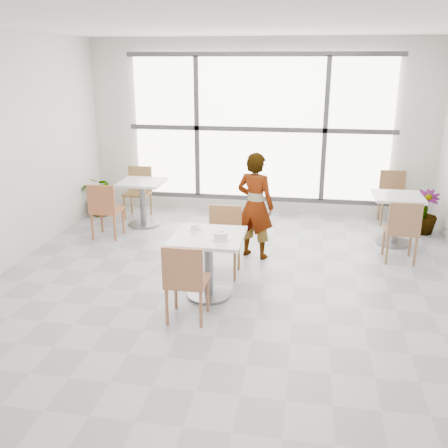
% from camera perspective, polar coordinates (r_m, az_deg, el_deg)
% --- Properties ---
extents(floor, '(7.00, 7.00, 0.00)m').
position_cam_1_polar(floor, '(5.87, 0.49, -8.39)').
color(floor, '#9E9EA5').
rests_on(floor, ground).
extents(ceiling, '(7.00, 7.00, 0.00)m').
position_cam_1_polar(ceiling, '(5.26, 0.58, 22.26)').
color(ceiling, white).
rests_on(ceiling, ground).
extents(wall_back, '(6.00, 0.00, 6.00)m').
position_cam_1_polar(wall_back, '(8.79, 4.16, 10.81)').
color(wall_back, silver).
rests_on(wall_back, ground).
extents(wall_front, '(6.00, 0.00, 6.00)m').
position_cam_1_polar(wall_front, '(2.19, -14.36, -13.62)').
color(wall_front, silver).
rests_on(wall_front, ground).
extents(window, '(4.60, 0.07, 2.52)m').
position_cam_1_polar(window, '(8.73, 4.11, 10.76)').
color(window, white).
rests_on(window, ground).
extents(main_table, '(0.80, 0.80, 0.75)m').
position_cam_1_polar(main_table, '(5.71, -1.80, -3.44)').
color(main_table, silver).
rests_on(main_table, ground).
extents(chair_near, '(0.42, 0.42, 0.87)m').
position_cam_1_polar(chair_near, '(5.17, -4.44, -6.17)').
color(chair_near, '#A16644').
rests_on(chair_near, ground).
extents(chair_far, '(0.42, 0.42, 0.87)m').
position_cam_1_polar(chair_far, '(6.36, -0.00, -1.32)').
color(chair_far, '#A06C41').
rests_on(chair_far, ground).
extents(oatmeal_bowl, '(0.21, 0.21, 0.09)m').
position_cam_1_polar(oatmeal_bowl, '(5.50, -0.38, -1.30)').
color(oatmeal_bowl, white).
rests_on(oatmeal_bowl, main_table).
extents(coffee_cup, '(0.16, 0.13, 0.07)m').
position_cam_1_polar(coffee_cup, '(5.81, -3.42, -0.36)').
color(coffee_cup, white).
rests_on(coffee_cup, main_table).
extents(person, '(0.63, 0.52, 1.48)m').
position_cam_1_polar(person, '(6.82, 3.58, 2.09)').
color(person, black).
rests_on(person, ground).
extents(bg_table_left, '(0.70, 0.70, 0.75)m').
position_cam_1_polar(bg_table_left, '(8.33, -9.29, 3.09)').
color(bg_table_left, silver).
rests_on(bg_table_left, ground).
extents(bg_table_right, '(0.70, 0.70, 0.75)m').
position_cam_1_polar(bg_table_right, '(7.79, 19.09, 1.25)').
color(bg_table_right, silver).
rests_on(bg_table_right, ground).
extents(bg_chair_left_near, '(0.42, 0.42, 0.87)m').
position_cam_1_polar(bg_chair_left_near, '(7.79, -13.48, 1.87)').
color(bg_chair_left_near, '#9F5934').
rests_on(bg_chair_left_near, ground).
extents(bg_chair_left_far, '(0.42, 0.42, 0.87)m').
position_cam_1_polar(bg_chair_left_far, '(8.84, -9.71, 4.04)').
color(bg_chair_left_far, '#A07745').
rests_on(bg_chair_left_far, ground).
extents(bg_chair_right_near, '(0.42, 0.42, 0.87)m').
position_cam_1_polar(bg_chair_right_near, '(7.07, 19.70, -0.39)').
color(bg_chair_right_near, '#8E6444').
rests_on(bg_chair_right_near, ground).
extents(bg_chair_right_far, '(0.42, 0.42, 0.87)m').
position_cam_1_polar(bg_chair_right_far, '(8.85, 18.66, 3.34)').
color(bg_chair_right_far, olive).
rests_on(bg_chair_right_far, ground).
extents(plant_left, '(0.76, 0.70, 0.71)m').
position_cam_1_polar(plant_left, '(9.05, -13.74, 3.15)').
color(plant_left, '#43893E').
rests_on(plant_left, ground).
extents(plant_right, '(0.49, 0.49, 0.70)m').
position_cam_1_polar(plant_right, '(8.48, 21.94, 1.28)').
color(plant_right, '#578947').
rests_on(plant_right, ground).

